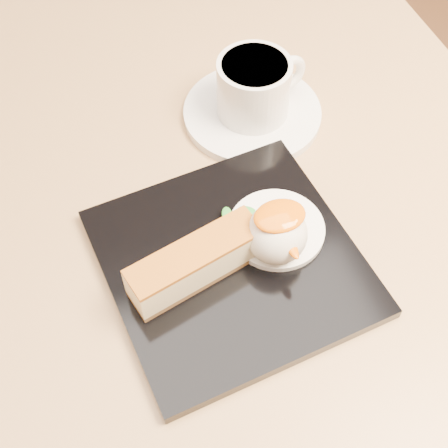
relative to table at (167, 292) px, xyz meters
name	(u,v)px	position (x,y,z in m)	size (l,w,h in m)	color
ground	(189,435)	(0.00, 0.00, -0.56)	(5.00, 5.00, 0.00)	brown
table	(167,292)	(0.00, 0.00, 0.00)	(0.80, 0.80, 0.72)	black
dessert_plate	(231,262)	(0.05, -0.08, 0.16)	(0.22, 0.22, 0.01)	black
cheesecake	(196,263)	(0.01, -0.09, 0.19)	(0.13, 0.06, 0.04)	brown
cream_smear	(276,229)	(0.10, -0.07, 0.17)	(0.09, 0.09, 0.01)	white
ice_cream_scoop	(276,234)	(0.09, -0.09, 0.19)	(0.06, 0.06, 0.06)	white
mango_sauce	(280,216)	(0.09, -0.08, 0.22)	(0.05, 0.04, 0.01)	orange
mint_sprig	(238,214)	(0.07, -0.04, 0.17)	(0.04, 0.03, 0.00)	green
saucer	(252,113)	(0.14, 0.09, 0.16)	(0.15, 0.15, 0.01)	white
coffee_cup	(255,86)	(0.14, 0.09, 0.20)	(0.10, 0.08, 0.06)	white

